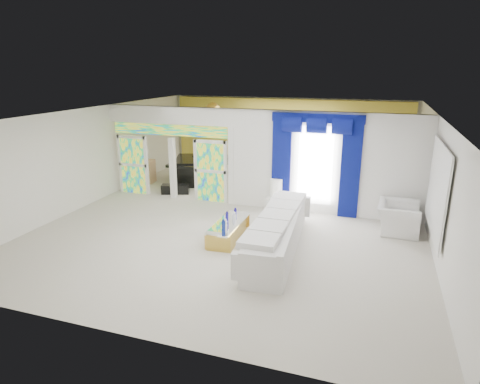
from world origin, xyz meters
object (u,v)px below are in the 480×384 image
(coffee_table, at_px, (229,230))
(armchair, at_px, (398,218))
(white_sofa, at_px, (278,234))
(grand_piano, at_px, (195,170))
(console_table, at_px, (285,205))

(coffee_table, bearing_deg, armchair, 23.83)
(white_sofa, bearing_deg, grand_piano, 127.56)
(white_sofa, relative_size, grand_piano, 2.29)
(white_sofa, distance_m, console_table, 2.81)
(coffee_table, relative_size, grand_piano, 1.00)
(armchair, height_order, grand_piano, grand_piano)
(console_table, height_order, armchair, armchair)
(white_sofa, xyz_separation_m, armchair, (2.75, 2.11, -0.01))
(grand_piano, bearing_deg, console_table, -47.55)
(white_sofa, distance_m, armchair, 3.46)
(console_table, xyz_separation_m, grand_piano, (-4.00, 2.19, 0.26))
(coffee_table, bearing_deg, grand_piano, 123.35)
(armchair, xyz_separation_m, grand_piano, (-7.17, 2.85, 0.07))
(coffee_table, distance_m, armchair, 4.48)
(armchair, bearing_deg, coffee_table, 116.14)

